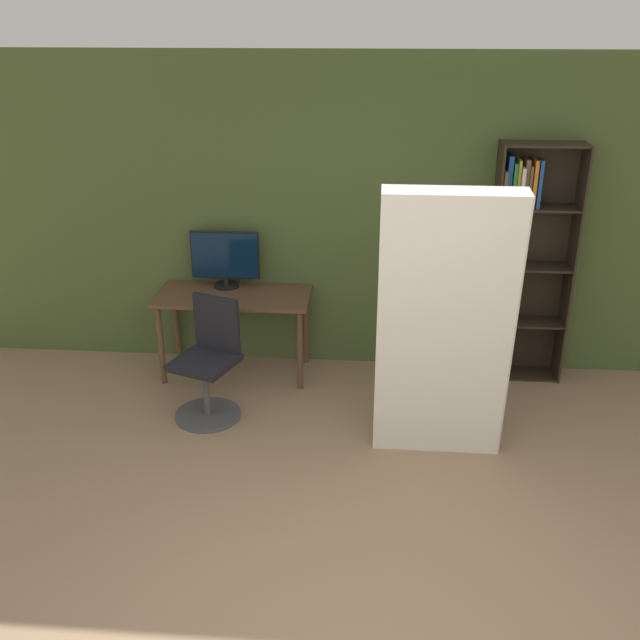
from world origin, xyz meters
TOP-DOWN VIEW (x-y plane):
  - wall_back at (0.00, 3.37)m, footprint 8.00×0.06m
  - desk at (-1.19, 3.03)m, footprint 1.31×0.62m
  - monitor at (-1.29, 3.21)m, footprint 0.60×0.22m
  - office_chair at (-1.26, 2.31)m, footprint 0.57×0.57m
  - bookshelf at (1.21, 3.22)m, footprint 0.67×0.30m
  - mattress_near at (0.49, 1.91)m, footprint 0.92×0.38m

SIDE VIEW (x-z plane):
  - office_chair at x=-1.26m, z-range -0.08..0.87m
  - desk at x=-1.19m, z-range 0.27..1.02m
  - mattress_near at x=0.49m, z-range 0.00..1.96m
  - monitor at x=-1.29m, z-range 0.76..1.26m
  - bookshelf at x=1.21m, z-range 0.01..2.04m
  - wall_back at x=0.00m, z-range 0.00..2.70m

